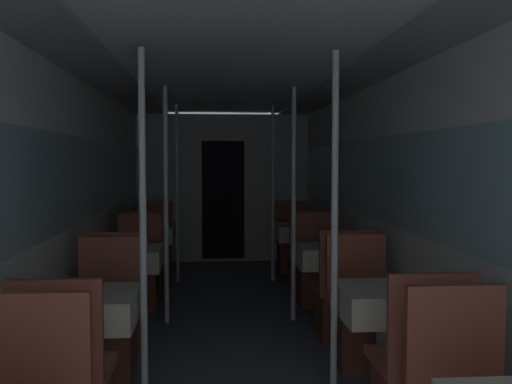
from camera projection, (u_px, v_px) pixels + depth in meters
wall_left at (69, 208)px, 4.57m from camera, size 0.05×10.19×2.22m
wall_right at (390, 206)px, 4.77m from camera, size 0.05×10.19×2.22m
ceiling_panel at (233, 70)px, 4.61m from camera, size 2.63×10.19×0.07m
bulkhead_far at (223, 188)px, 8.62m from camera, size 2.58×0.09×2.22m
dining_table_left_1 at (89, 313)px, 3.53m from camera, size 0.59×0.59×0.72m
chair_left_far_1 at (106, 333)px, 4.12m from camera, size 0.46×0.46×0.96m
support_pole_left_1 at (143, 229)px, 3.52m from camera, size 0.04×0.04×2.22m
dining_table_left_2 at (130, 262)px, 5.32m from camera, size 0.59×0.59×0.72m
chair_left_near_2 at (121, 309)px, 4.77m from camera, size 0.46×0.46×0.96m
chair_left_far_2 at (138, 280)px, 5.92m from camera, size 0.46×0.46×0.96m
support_pole_left_2 at (166, 206)px, 5.32m from camera, size 0.04×0.04×2.22m
dining_table_left_3 at (150, 236)px, 7.12m from camera, size 0.59×0.59×0.72m
chair_left_near_3 at (145, 268)px, 6.56m from camera, size 0.46×0.46×0.96m
chair_left_far_3 at (155, 252)px, 7.71m from camera, size 0.46×0.46×0.96m
support_pole_left_3 at (177, 194)px, 7.12m from camera, size 0.04×0.04×2.22m
dining_table_right_1 at (386, 307)px, 3.68m from camera, size 0.59×0.59×0.72m
chair_right_far_1 at (362, 327)px, 4.27m from camera, size 0.46×0.46×0.96m
support_pole_right_1 at (335, 227)px, 3.62m from camera, size 0.04×0.04×2.22m
dining_table_right_2 at (328, 259)px, 5.47m from camera, size 0.59×0.59×0.72m
chair_right_near_2 at (342, 305)px, 4.91m from camera, size 0.46×0.46×0.96m
chair_right_far_2 at (317, 277)px, 6.07m from camera, size 0.46×0.46×0.96m
support_pole_right_2 at (294, 205)px, 5.42m from camera, size 0.04×0.04×2.22m
dining_table_right_3 at (299, 234)px, 7.27m from camera, size 0.59×0.59×0.72m
chair_right_near_3 at (307, 266)px, 6.71m from camera, size 0.46×0.46×0.96m
chair_right_far_3 at (293, 250)px, 7.86m from camera, size 0.46×0.46×0.96m
support_pole_right_3 at (273, 194)px, 7.21m from camera, size 0.04×0.04×2.22m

